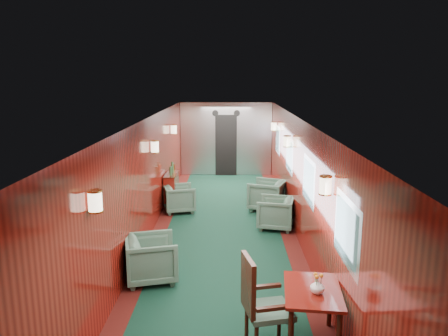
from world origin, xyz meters
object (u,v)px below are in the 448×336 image
Objects in this scene: dining_table at (312,298)px; armchair_left_far at (180,198)px; armchair_right_far at (267,195)px; armchair_left_near at (152,259)px; armchair_right_near at (275,213)px; side_chair at (260,301)px; credenza at (172,189)px.

dining_table is 1.42× the size of armchair_left_far.
dining_table is at bearing 22.18° from armchair_right_far.
armchair_left_near is 3.33m from armchair_right_near.
side_chair is 6.28m from credenza.
side_chair is 1.60× the size of armchair_right_near.
armchair_right_far is (2.38, -0.38, -0.06)m from credenza.
side_chair is 1.47× the size of armchair_right_far.
armchair_left_near is at bearing 164.34° from armchair_left_far.
armchair_left_near is 1.07× the size of armchair_right_near.
armchair_right_far reaches higher than armchair_left_far.
armchair_left_far is (0.26, -0.53, -0.10)m from credenza.
armchair_left_near reaches higher than armchair_left_far.
armchair_right_far reaches higher than armchair_left_near.
dining_table is 0.85× the size of side_chair.
dining_table is 5.47m from armchair_right_far.
dining_table is at bearing -172.61° from armchair_left_far.
armchair_right_far is (-0.08, 1.31, 0.03)m from armchair_right_near.
armchair_left_near is 4.36m from armchair_right_far.
armchair_right_far is (2.11, 0.16, 0.05)m from armchair_left_far.
side_chair reaches higher than armchair_left_far.
armchair_left_far is at bearing -105.67° from armchair_right_near.
side_chair reaches higher than armchair_right_near.
dining_table is 4.16m from armchair_right_near.
credenza reaches higher than armchair_left_far.
credenza reaches higher than armchair_left_near.
armchair_left_near reaches higher than armchair_right_near.
armchair_left_near is 3.64m from armchair_left_far.
armchair_right_far is at bearing 96.81° from dining_table.
side_chair is at bearing -73.03° from credenza.
armchair_left_near is (0.24, -4.17, -0.06)m from credenza.
armchair_left_far is (-1.57, 5.47, -0.32)m from side_chair.
armchair_left_near reaches higher than dining_table.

